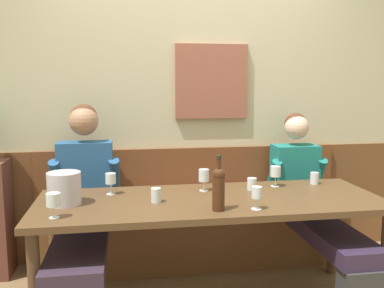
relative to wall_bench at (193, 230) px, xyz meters
name	(u,v)px	position (x,y,z in m)	size (l,w,h in m)	color
room_wall_back	(188,92)	(0.00, 0.26, 1.12)	(6.80, 0.12, 2.80)	#C2B794
wood_wainscot_panel	(189,201)	(0.00, 0.21, 0.19)	(6.80, 0.03, 0.93)	brown
wall_bench	(193,230)	(0.00, 0.00, 0.00)	(2.53, 0.42, 0.94)	brown
dining_table	(211,210)	(0.00, -0.68, 0.38)	(2.23, 0.81, 0.74)	brown
person_center_left_seat	(82,205)	(-0.84, -0.36, 0.36)	(0.51, 1.26, 1.32)	#26343B
person_left_seat	(312,199)	(0.85, -0.37, 0.33)	(0.47, 1.25, 1.24)	#333334
ice_bucket	(64,188)	(-0.91, -0.67, 0.56)	(0.20, 0.20, 0.20)	#BAB0BC
wine_bottle_amber_mid	(219,187)	(-0.01, -0.94, 0.60)	(0.07, 0.07, 0.33)	#422313
wine_glass_mid_left	(111,180)	(-0.64, -0.47, 0.56)	(0.07, 0.07, 0.14)	silver
wine_glass_center_rear	(204,177)	(-0.01, -0.48, 0.56)	(0.07, 0.07, 0.15)	silver
wine_glass_by_bottle	(53,200)	(-0.94, -0.93, 0.56)	(0.08, 0.08, 0.14)	silver
wine_glass_left_end	(276,172)	(0.53, -0.44, 0.56)	(0.07, 0.07, 0.15)	silver
wine_glass_center_front	(257,194)	(0.22, -0.96, 0.55)	(0.06, 0.06, 0.14)	silver
water_tumbler_right	(252,184)	(0.33, -0.51, 0.50)	(0.07, 0.07, 0.08)	silver
water_tumbler_left	(314,178)	(0.84, -0.42, 0.50)	(0.06, 0.06, 0.09)	silver
water_tumbler_center	(156,195)	(-0.36, -0.71, 0.50)	(0.06, 0.06, 0.09)	silver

